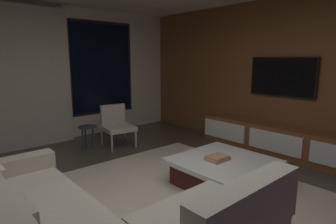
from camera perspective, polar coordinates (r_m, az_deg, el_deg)
The scene contains 10 objects.
floor at distance 3.23m, azimuth -1.46°, elevation -20.12°, with size 9.20×9.20×0.00m, color #473D33.
back_wall_with_window at distance 6.01m, azimuth -24.87°, elevation 6.75°, with size 6.60×0.30×2.70m.
media_wall at distance 5.29m, azimuth 25.02°, elevation 6.41°, with size 0.12×7.80×2.70m.
area_rug at distance 3.37m, azimuth 4.52°, elevation -18.63°, with size 3.20×3.80×0.01m, color beige.
coffee_table at distance 3.86m, azimuth 11.11°, elevation -11.83°, with size 1.16×1.16×0.36m.
book_stack_on_coffee_table at distance 3.75m, azimuth 9.92°, elevation -9.14°, with size 0.29×0.22×0.06m.
accent_chair_near_window at distance 5.51m, azimuth -10.40°, elevation -2.26°, with size 0.61×0.63×0.78m.
side_stool at distance 5.33m, azimuth -16.01°, elevation -3.63°, with size 0.32×0.32×0.46m.
media_console at distance 5.23m, azimuth 22.25°, elevation -5.66°, with size 0.46×3.10×0.52m.
mounted_tv at distance 5.30m, azimuth 22.06°, elevation 6.63°, with size 0.05×1.17×0.68m.
Camera 1 is at (-1.77, -2.13, 1.65)m, focal length 30.15 mm.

